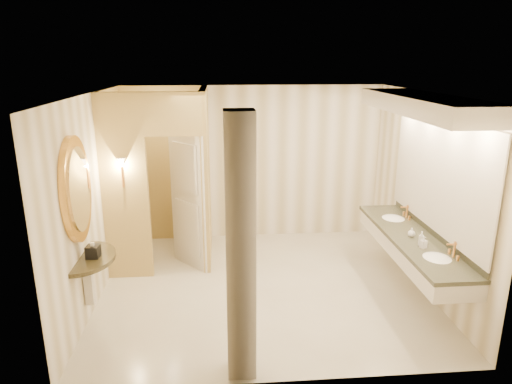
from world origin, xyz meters
TOP-DOWN VIEW (x-y plane):
  - floor at (0.00, 0.00)m, footprint 4.50×4.50m
  - ceiling at (0.00, 0.00)m, footprint 4.50×4.50m
  - wall_back at (0.00, 2.00)m, footprint 4.50×0.02m
  - wall_front at (0.00, -2.00)m, footprint 4.50×0.02m
  - wall_left at (-2.25, 0.00)m, footprint 0.02×4.00m
  - wall_right at (2.25, 0.00)m, footprint 0.02×4.00m
  - toilet_closet at (-1.13, 0.96)m, footprint 1.50×1.55m
  - wall_sconce at (-1.93, 0.43)m, footprint 0.14×0.14m
  - vanity at (1.98, -0.40)m, footprint 0.75×2.77m
  - console_shelf at (-2.21, -0.71)m, footprint 0.95×0.95m
  - pillar at (-0.40, -1.80)m, footprint 0.29×0.29m
  - tissue_box at (-2.09, -0.75)m, footprint 0.15×0.15m
  - toilet at (-1.10, 1.54)m, footprint 0.46×0.81m
  - soap_bottle_a at (1.91, -0.80)m, footprint 0.09×0.09m
  - soap_bottle_b at (1.92, -0.42)m, footprint 0.11×0.11m
  - soap_bottle_c at (1.91, -0.73)m, footprint 0.09×0.09m

SIDE VIEW (x-z plane):
  - floor at x=0.00m, z-range 0.00..0.00m
  - toilet at x=-1.10m, z-range 0.00..0.82m
  - soap_bottle_b at x=1.92m, z-range 0.88..0.99m
  - tissue_box at x=-2.09m, z-range 0.88..1.02m
  - soap_bottle_a at x=1.91m, z-range 0.88..1.03m
  - soap_bottle_c at x=1.91m, z-range 0.88..1.06m
  - console_shelf at x=-2.21m, z-range 0.38..2.30m
  - wall_back at x=0.00m, z-range 0.00..2.70m
  - wall_front at x=0.00m, z-range 0.00..2.70m
  - wall_left at x=-2.25m, z-range 0.00..2.70m
  - wall_right at x=2.25m, z-range 0.00..2.70m
  - pillar at x=-0.40m, z-range 0.00..2.70m
  - toilet_closet at x=-1.13m, z-range 0.04..2.74m
  - vanity at x=1.98m, z-range 0.58..2.67m
  - wall_sconce at x=-1.93m, z-range 1.52..1.94m
  - ceiling at x=0.00m, z-range 2.70..2.70m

